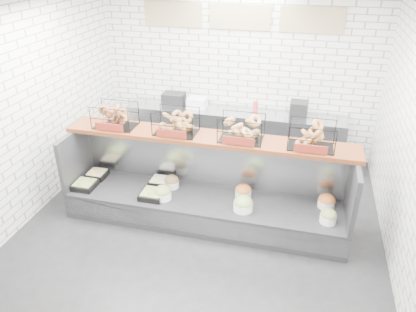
# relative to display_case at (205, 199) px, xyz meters

# --- Properties ---
(ground) EXTENTS (5.50, 5.50, 0.00)m
(ground) POSITION_rel_display_case_xyz_m (0.00, -0.34, -0.32)
(ground) COLOR black
(ground) RESTS_ON ground
(room_shell) EXTENTS (5.02, 5.51, 3.01)m
(room_shell) POSITION_rel_display_case_xyz_m (0.00, 0.26, 1.73)
(room_shell) COLOR white
(room_shell) RESTS_ON ground
(display_case) EXTENTS (4.00, 0.90, 1.20)m
(display_case) POSITION_rel_display_case_xyz_m (0.00, 0.00, 0.00)
(display_case) COLOR black
(display_case) RESTS_ON ground
(bagel_shelf) EXTENTS (4.10, 0.50, 0.40)m
(bagel_shelf) POSITION_rel_display_case_xyz_m (0.00, 0.17, 1.06)
(bagel_shelf) COLOR #49200F
(bagel_shelf) RESTS_ON display_case
(prep_counter) EXTENTS (4.00, 0.60, 1.20)m
(prep_counter) POSITION_rel_display_case_xyz_m (-0.00, 2.09, 0.14)
(prep_counter) COLOR #93969B
(prep_counter) RESTS_ON ground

